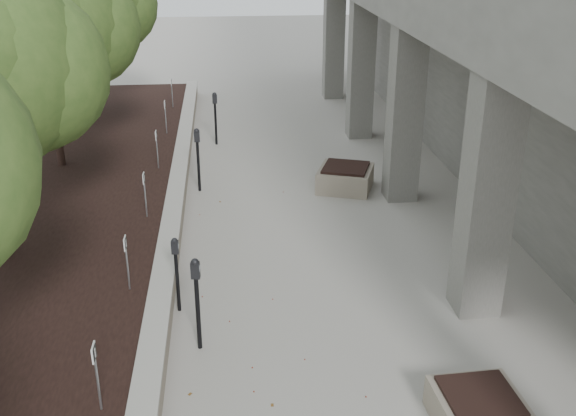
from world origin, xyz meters
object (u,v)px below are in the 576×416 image
crabapple_tree_5 (85,26)px  parking_meter_3 (177,275)px  parking_meter_5 (215,119)px  parking_meter_2 (197,304)px  crabapple_tree_4 (47,56)px  planter_front (478,410)px  planter_back (345,177)px  parking_meter_4 (198,160)px

crabapple_tree_5 → parking_meter_3: bearing=-74.3°
parking_meter_3 → crabapple_tree_5: bearing=110.6°
crabapple_tree_5 → parking_meter_5: size_ratio=3.49×
parking_meter_2 → parking_meter_3: (-0.37, 1.12, -0.09)m
crabapple_tree_5 → parking_meter_2: size_ratio=3.53×
crabapple_tree_4 → parking_meter_3: bearing=-63.8°
parking_meter_5 → planter_front: parking_meter_5 is taller
crabapple_tree_4 → crabapple_tree_5: (0.00, 5.00, 0.00)m
parking_meter_2 → planter_front: 4.21m
crabapple_tree_4 → planter_back: crabapple_tree_4 is taller
crabapple_tree_5 → parking_meter_4: size_ratio=3.45×
crabapple_tree_5 → planter_back: bearing=-42.1°
crabapple_tree_4 → parking_meter_4: bearing=-18.0°
parking_meter_5 → planter_back: (3.14, -3.90, -0.49)m
planter_back → planter_front: bearing=-88.5°
parking_meter_4 → planter_front: size_ratio=1.45×
crabapple_tree_5 → parking_meter_4: crabapple_tree_5 is taller
parking_meter_2 → parking_meter_4: 6.60m
parking_meter_3 → planter_back: parking_meter_3 is taller
crabapple_tree_5 → parking_meter_3: 12.29m
crabapple_tree_4 → parking_meter_2: size_ratio=3.53×
parking_meter_4 → planter_back: parking_meter_4 is taller
crabapple_tree_5 → parking_meter_3: size_ratio=4.02×
crabapple_tree_4 → parking_meter_4: crabapple_tree_4 is taller
crabapple_tree_5 → parking_meter_5: crabapple_tree_5 is taller
planter_back → parking_meter_5: bearing=128.9°
crabapple_tree_5 → planter_front: size_ratio=5.02×
parking_meter_4 → planter_front: parking_meter_4 is taller
parking_meter_3 → crabapple_tree_4: bearing=121.2°
crabapple_tree_4 → planter_back: bearing=-10.8°
crabapple_tree_4 → parking_meter_5: size_ratio=3.49×
crabapple_tree_4 → planter_back: 7.68m
parking_meter_4 → parking_meter_2: bearing=-89.0°
crabapple_tree_4 → planter_front: size_ratio=5.02×
parking_meter_3 → planter_back: (3.76, 5.26, -0.38)m
crabapple_tree_5 → parking_meter_5: bearing=-32.2°
parking_meter_4 → planter_front: bearing=-66.9°
crabapple_tree_5 → parking_meter_2: 13.43m
crabapple_tree_4 → planter_back: (7.01, -1.33, -2.83)m
crabapple_tree_4 → planter_back: size_ratio=4.36×
parking_meter_3 → parking_meter_5: parking_meter_5 is taller
parking_meter_3 → parking_meter_5: bearing=91.1°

